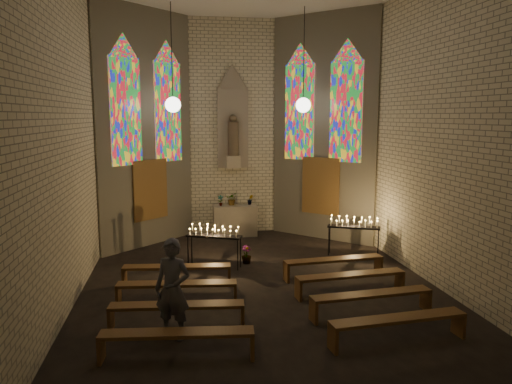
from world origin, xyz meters
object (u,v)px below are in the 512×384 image
aisle_flower_pot (246,255)px  visitor (173,289)px  votive_stand_right (354,224)px  votive_stand_left (214,233)px  altar (235,221)px

aisle_flower_pot → visitor: (-1.88, -4.26, 0.66)m
votive_stand_right → visitor: size_ratio=0.81×
aisle_flower_pot → visitor: 4.71m
votive_stand_left → votive_stand_right: votive_stand_right is taller
votive_stand_right → visitor: (-4.94, -4.52, -0.01)m
votive_stand_left → votive_stand_right: (3.92, 0.45, 0.00)m
altar → visitor: visitor is taller
altar → visitor: bearing=-104.6°
visitor → altar: bearing=100.3°
votive_stand_left → visitor: 4.20m
altar → votive_stand_right: 4.20m
altar → aisle_flower_pot: (-0.06, -3.17, -0.26)m
altar → votive_stand_right: votive_stand_right is taller
altar → aisle_flower_pot: 3.18m
altar → votive_stand_left: size_ratio=0.97×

